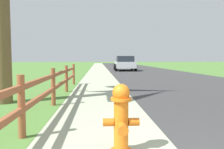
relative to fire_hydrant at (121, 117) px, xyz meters
The scene contains 7 objects.
ground_plane 23.28m from the fire_hydrant, 88.14° to the left, with size 120.00×120.00×0.00m, color #4C7933.
road_asphalt 25.62m from the fire_hydrant, 80.44° to the left, with size 7.00×66.00×0.01m, color #373737.
curb_concrete 25.37m from the fire_hydrant, 95.08° to the left, with size 6.00×66.00×0.01m, color #A3AB8D.
grass_verge 25.54m from the fire_hydrant, 98.43° to the left, with size 5.00×66.00×0.00m, color #4C7933.
fire_hydrant is the anchor object (origin of this frame).
rail_fence 3.23m from the fire_hydrant, 116.30° to the left, with size 0.11×9.33×0.96m.
parked_suv_silver 19.61m from the fire_hydrant, 82.95° to the left, with size 2.19×4.26×1.47m.
Camera 1 is at (-1.04, -0.96, 1.19)m, focal length 34.99 mm.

